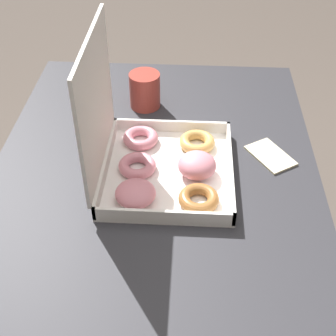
{
  "coord_description": "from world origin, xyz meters",
  "views": [
    {
      "loc": [
        -0.82,
        -0.09,
        1.54
      ],
      "look_at": [
        0.06,
        -0.03,
        0.78
      ],
      "focal_mm": 50.0,
      "sensor_mm": 36.0,
      "label": 1
    }
  ],
  "objects": [
    {
      "name": "dining_table",
      "position": [
        0.0,
        0.0,
        0.66
      ],
      "size": [
        1.25,
        0.83,
        0.77
      ],
      "color": "#2D2D33",
      "rests_on": "ground_plane"
    },
    {
      "name": "coffee_mug",
      "position": [
        0.37,
        0.05,
        0.82
      ],
      "size": [
        0.09,
        0.09,
        0.11
      ],
      "color": "#A3382D",
      "rests_on": "dining_table"
    },
    {
      "name": "donut_box",
      "position": [
        0.06,
        0.0,
        0.83
      ],
      "size": [
        0.35,
        0.33,
        0.36
      ],
      "color": "white",
      "rests_on": "dining_table"
    },
    {
      "name": "paper_napkin",
      "position": [
        0.14,
        -0.3,
        0.77
      ],
      "size": [
        0.15,
        0.14,
        0.01
      ],
      "color": "beige",
      "rests_on": "dining_table"
    }
  ]
}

